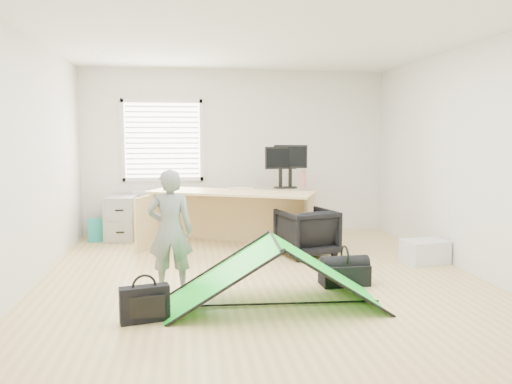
{
  "coord_description": "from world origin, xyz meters",
  "views": [
    {
      "loc": [
        -0.84,
        -5.52,
        1.63
      ],
      "look_at": [
        0.0,
        0.4,
        0.95
      ],
      "focal_mm": 35.0,
      "sensor_mm": 36.0,
      "label": 1
    }
  ],
  "objects": [
    {
      "name": "ground",
      "position": [
        0.0,
        0.0,
        0.0
      ],
      "size": [
        5.5,
        5.5,
        0.0
      ],
      "primitive_type": "plane",
      "color": "tan",
      "rests_on": "ground"
    },
    {
      "name": "back_wall",
      "position": [
        0.0,
        2.75,
        1.35
      ],
      "size": [
        5.0,
        0.02,
        2.7
      ],
      "primitive_type": "cube",
      "color": "silver",
      "rests_on": "ground"
    },
    {
      "name": "window",
      "position": [
        -1.2,
        2.71,
        1.55
      ],
      "size": [
        1.2,
        0.06,
        1.2
      ],
      "primitive_type": "cube",
      "color": "silver",
      "rests_on": "back_wall"
    },
    {
      "name": "radiator",
      "position": [
        -1.2,
        2.67,
        0.45
      ],
      "size": [
        1.0,
        0.12,
        0.6
      ],
      "primitive_type": "cube",
      "color": "silver",
      "rests_on": "back_wall"
    },
    {
      "name": "desk",
      "position": [
        -0.19,
        1.68,
        0.41
      ],
      "size": [
        2.5,
        1.7,
        0.82
      ],
      "primitive_type": "cube",
      "rotation": [
        0.0,
        0.0,
        -0.43
      ],
      "color": "tan",
      "rests_on": "ground"
    },
    {
      "name": "filing_cabinet",
      "position": [
        -1.83,
        2.4,
        0.35
      ],
      "size": [
        0.51,
        0.64,
        0.69
      ],
      "primitive_type": "cube",
      "rotation": [
        0.0,
        0.0,
        -0.12
      ],
      "color": "#939598",
      "rests_on": "ground"
    },
    {
      "name": "monitor_left",
      "position": [
        0.61,
        2.01,
        1.05
      ],
      "size": [
        0.49,
        0.12,
        0.47
      ],
      "primitive_type": "cube",
      "rotation": [
        0.0,
        0.0,
        0.04
      ],
      "color": "black",
      "rests_on": "desk"
    },
    {
      "name": "monitor_right",
      "position": [
        0.76,
        2.0,
        1.06
      ],
      "size": [
        0.52,
        0.25,
        0.49
      ],
      "primitive_type": "cube",
      "rotation": [
        0.0,
        0.0,
        -0.28
      ],
      "color": "black",
      "rests_on": "desk"
    },
    {
      "name": "keyboard",
      "position": [
        -0.01,
        1.99,
        0.83
      ],
      "size": [
        0.4,
        0.16,
        0.02
      ],
      "primitive_type": "cube",
      "rotation": [
        0.0,
        0.0,
        0.07
      ],
      "color": "beige",
      "rests_on": "desk"
    },
    {
      "name": "thermos",
      "position": [
        0.98,
        2.02,
        0.96
      ],
      "size": [
        0.08,
        0.08,
        0.28
      ],
      "primitive_type": "cylinder",
      "rotation": [
        0.0,
        0.0,
        0.03
      ],
      "color": "#CB7471",
      "rests_on": "desk"
    },
    {
      "name": "office_chair",
      "position": [
        0.78,
        0.98,
        0.32
      ],
      "size": [
        0.85,
        0.86,
        0.64
      ],
      "primitive_type": "imported",
      "rotation": [
        0.0,
        0.0,
        3.41
      ],
      "color": "black",
      "rests_on": "ground"
    },
    {
      "name": "person",
      "position": [
        -1.01,
        -0.32,
        0.64
      ],
      "size": [
        0.48,
        0.32,
        1.28
      ],
      "primitive_type": "imported",
      "rotation": [
        0.0,
        0.0,
        3.11
      ],
      "color": "slate",
      "rests_on": "ground"
    },
    {
      "name": "kite",
      "position": [
        -0.01,
        -0.94,
        0.32
      ],
      "size": [
        2.1,
        1.02,
        0.64
      ],
      "primitive_type": null,
      "rotation": [
        0.0,
        0.0,
        -0.06
      ],
      "color": "#15E12A",
      "rests_on": "ground"
    },
    {
      "name": "storage_crate",
      "position": [
        2.18,
        0.38,
        0.15
      ],
      "size": [
        0.58,
        0.45,
        0.3
      ],
      "primitive_type": "cube",
      "rotation": [
        0.0,
        0.0,
        0.17
      ],
      "color": "silver",
      "rests_on": "ground"
    },
    {
      "name": "tote_bag",
      "position": [
        -2.19,
        2.33,
        0.18
      ],
      "size": [
        0.32,
        0.17,
        0.36
      ],
      "primitive_type": "cube",
      "rotation": [
        0.0,
        0.0,
        0.14
      ],
      "color": "teal",
      "rests_on": "ground"
    },
    {
      "name": "laptop_bag",
      "position": [
        -1.21,
        -1.19,
        0.16
      ],
      "size": [
        0.44,
        0.22,
        0.32
      ],
      "primitive_type": "cube",
      "rotation": [
        0.0,
        0.0,
        0.23
      ],
      "color": "black",
      "rests_on": "ground"
    },
    {
      "name": "white_box",
      "position": [
        -1.27,
        -0.84,
        0.05
      ],
      "size": [
        0.13,
        0.13,
        0.09
      ],
      "primitive_type": "cube",
      "rotation": [
        0.0,
        0.0,
        0.43
      ],
      "color": "silver",
      "rests_on": "ground"
    },
    {
      "name": "duffel_bag",
      "position": [
        0.87,
        -0.38,
        0.11
      ],
      "size": [
        0.53,
        0.28,
        0.23
      ],
      "primitive_type": "cube",
      "rotation": [
        0.0,
        0.0,
        0.03
      ],
      "color": "black",
      "rests_on": "ground"
    }
  ]
}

